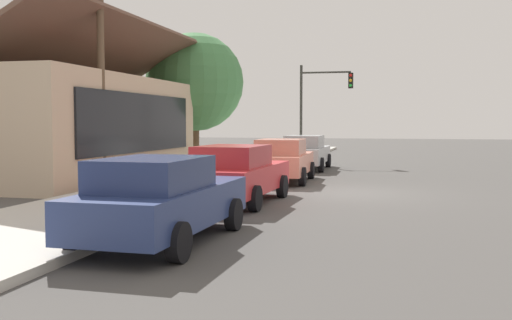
% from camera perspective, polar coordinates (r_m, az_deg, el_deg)
% --- Properties ---
extents(ground_plane, '(120.00, 120.00, 0.00)m').
position_cam_1_polar(ground_plane, '(18.61, 8.97, -3.18)').
color(ground_plane, '#4C4947').
extents(sidewalk_curb, '(60.00, 4.20, 0.16)m').
position_cam_1_polar(sidewalk_curb, '(19.86, -7.37, -2.50)').
color(sidewalk_curb, beige).
rests_on(sidewalk_curb, ground).
extents(car_navy, '(4.71, 2.10, 1.59)m').
position_cam_1_polar(car_navy, '(10.92, -9.14, -3.74)').
color(car_navy, navy).
rests_on(car_navy, ground).
extents(car_cherry, '(4.66, 2.20, 1.59)m').
position_cam_1_polar(car_cherry, '(16.04, -1.90, -1.32)').
color(car_cherry, red).
rests_on(car_cherry, ground).
extents(car_coral, '(4.39, 2.13, 1.59)m').
position_cam_1_polar(car_coral, '(21.71, 2.56, 0.00)').
color(car_coral, '#EA8C75').
rests_on(car_coral, ground).
extents(car_silver, '(4.85, 2.03, 1.59)m').
position_cam_1_polar(car_silver, '(27.42, 4.82, 0.77)').
color(car_silver, silver).
rests_on(car_silver, ground).
extents(storefront_building, '(12.40, 8.05, 6.15)m').
position_cam_1_polar(storefront_building, '(24.84, -19.23, 3.30)').
color(storefront_building, '#CCB293').
rests_on(storefront_building, ground).
extents(shade_tree, '(5.01, 5.01, 6.74)m').
position_cam_1_polar(shade_tree, '(30.58, -5.95, 7.47)').
color(shade_tree, brown).
rests_on(shade_tree, ground).
extents(traffic_light_main, '(0.37, 2.79, 5.20)m').
position_cam_1_polar(traffic_light_main, '(31.33, 6.30, 6.03)').
color(traffic_light_main, '#383833').
rests_on(traffic_light_main, ground).
extents(utility_pole_wooden, '(1.80, 0.24, 7.50)m').
position_cam_1_polar(utility_pole_wooden, '(20.52, -14.74, 8.37)').
color(utility_pole_wooden, brown).
rests_on(utility_pole_wooden, ground).
extents(fire_hydrant_red, '(0.22, 0.22, 0.71)m').
position_cam_1_polar(fire_hydrant_red, '(13.91, -10.66, -3.47)').
color(fire_hydrant_red, red).
rests_on(fire_hydrant_red, sidewalk_curb).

